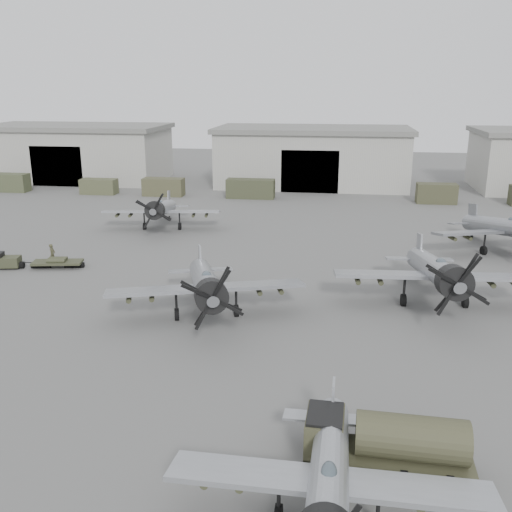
{
  "coord_description": "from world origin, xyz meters",
  "views": [
    {
      "loc": [
        4.02,
        -25.55,
        14.76
      ],
      "look_at": [
        -1.82,
        14.76,
        2.5
      ],
      "focal_mm": 40.0,
      "sensor_mm": 36.0,
      "label": 1
    }
  ],
  "objects_px": {
    "aircraft_far_0": "(161,209)",
    "fuel_tanker": "(386,439)",
    "aircraft_mid_1": "(206,285)",
    "tug_trailer": "(27,262)",
    "aircraft_far_1": "(508,228)",
    "aircraft_mid_2": "(437,272)",
    "ground_crew": "(52,254)",
    "aircraft_near_1": "(329,480)"
  },
  "relations": [
    {
      "from": "aircraft_near_1",
      "to": "fuel_tanker",
      "type": "distance_m",
      "value": 4.18
    },
    {
      "from": "aircraft_far_0",
      "to": "ground_crew",
      "type": "bearing_deg",
      "value": -121.22
    },
    {
      "from": "aircraft_far_0",
      "to": "tug_trailer",
      "type": "relative_size",
      "value": 1.73
    },
    {
      "from": "aircraft_far_0",
      "to": "aircraft_mid_1",
      "type": "bearing_deg",
      "value": -74.28
    },
    {
      "from": "aircraft_mid_1",
      "to": "tug_trailer",
      "type": "height_order",
      "value": "aircraft_mid_1"
    },
    {
      "from": "aircraft_far_0",
      "to": "fuel_tanker",
      "type": "xyz_separation_m",
      "value": [
        20.58,
        -36.86,
        -0.81
      ]
    },
    {
      "from": "tug_trailer",
      "to": "fuel_tanker",
      "type": "bearing_deg",
      "value": -49.44
    },
    {
      "from": "aircraft_near_1",
      "to": "aircraft_far_1",
      "type": "xyz_separation_m",
      "value": [
        15.15,
        36.12,
        0.37
      ]
    },
    {
      "from": "aircraft_mid_2",
      "to": "aircraft_far_0",
      "type": "xyz_separation_m",
      "value": [
        -25.25,
        18.52,
        -0.29
      ]
    },
    {
      "from": "fuel_tanker",
      "to": "tug_trailer",
      "type": "bearing_deg",
      "value": 143.27
    },
    {
      "from": "aircraft_mid_1",
      "to": "tug_trailer",
      "type": "distance_m",
      "value": 19.37
    },
    {
      "from": "aircraft_mid_1",
      "to": "ground_crew",
      "type": "height_order",
      "value": "aircraft_mid_1"
    },
    {
      "from": "aircraft_near_1",
      "to": "aircraft_mid_2",
      "type": "distance_m",
      "value": 22.91
    },
    {
      "from": "aircraft_near_1",
      "to": "aircraft_far_0",
      "type": "distance_m",
      "value": 44.37
    },
    {
      "from": "aircraft_mid_1",
      "to": "aircraft_far_0",
      "type": "xyz_separation_m",
      "value": [
        -10.12,
        22.77,
        -0.12
      ]
    },
    {
      "from": "aircraft_near_1",
      "to": "aircraft_far_1",
      "type": "bearing_deg",
      "value": 68.02
    },
    {
      "from": "aircraft_mid_2",
      "to": "tug_trailer",
      "type": "distance_m",
      "value": 32.82
    },
    {
      "from": "aircraft_mid_2",
      "to": "ground_crew",
      "type": "relative_size",
      "value": 7.68
    },
    {
      "from": "fuel_tanker",
      "to": "aircraft_far_1",
      "type": "bearing_deg",
      "value": 70.5
    },
    {
      "from": "aircraft_mid_1",
      "to": "aircraft_far_1",
      "type": "relative_size",
      "value": 0.98
    },
    {
      "from": "aircraft_mid_2",
      "to": "fuel_tanker",
      "type": "height_order",
      "value": "aircraft_mid_2"
    },
    {
      "from": "aircraft_far_0",
      "to": "tug_trailer",
      "type": "bearing_deg",
      "value": -124.97
    },
    {
      "from": "aircraft_mid_2",
      "to": "fuel_tanker",
      "type": "relative_size",
      "value": 2.12
    },
    {
      "from": "aircraft_far_0",
      "to": "aircraft_far_1",
      "type": "distance_m",
      "value": 33.82
    },
    {
      "from": "aircraft_far_1",
      "to": "tug_trailer",
      "type": "relative_size",
      "value": 1.85
    },
    {
      "from": "aircraft_mid_2",
      "to": "aircraft_far_1",
      "type": "relative_size",
      "value": 1.05
    },
    {
      "from": "aircraft_far_0",
      "to": "fuel_tanker",
      "type": "bearing_deg",
      "value": -69.06
    },
    {
      "from": "aircraft_near_1",
      "to": "fuel_tanker",
      "type": "xyz_separation_m",
      "value": [
        2.18,
        3.51,
        -0.6
      ]
    },
    {
      "from": "ground_crew",
      "to": "aircraft_mid_2",
      "type": "bearing_deg",
      "value": -101.58
    },
    {
      "from": "aircraft_far_0",
      "to": "fuel_tanker",
      "type": "relative_size",
      "value": 1.89
    },
    {
      "from": "aircraft_mid_2",
      "to": "aircraft_far_1",
      "type": "height_order",
      "value": "aircraft_mid_2"
    },
    {
      "from": "aircraft_mid_1",
      "to": "aircraft_mid_2",
      "type": "relative_size",
      "value": 0.93
    },
    {
      "from": "aircraft_mid_1",
      "to": "aircraft_mid_2",
      "type": "height_order",
      "value": "aircraft_mid_2"
    },
    {
      "from": "aircraft_near_1",
      "to": "aircraft_mid_1",
      "type": "distance_m",
      "value": 19.45
    },
    {
      "from": "aircraft_far_1",
      "to": "tug_trailer",
      "type": "xyz_separation_m",
      "value": [
        -40.8,
        -10.14,
        -1.88
      ]
    },
    {
      "from": "aircraft_far_0",
      "to": "aircraft_far_1",
      "type": "xyz_separation_m",
      "value": [
        33.55,
        -4.25,
        0.17
      ]
    },
    {
      "from": "aircraft_mid_2",
      "to": "ground_crew",
      "type": "xyz_separation_m",
      "value": [
        -30.82,
        5.38,
        -1.63
      ]
    },
    {
      "from": "aircraft_far_1",
      "to": "tug_trailer",
      "type": "bearing_deg",
      "value": 176.0
    },
    {
      "from": "aircraft_near_1",
      "to": "aircraft_far_1",
      "type": "height_order",
      "value": "aircraft_far_1"
    },
    {
      "from": "aircraft_mid_2",
      "to": "ground_crew",
      "type": "height_order",
      "value": "aircraft_mid_2"
    },
    {
      "from": "aircraft_mid_2",
      "to": "tug_trailer",
      "type": "xyz_separation_m",
      "value": [
        -32.5,
        4.13,
        -2.0
      ]
    },
    {
      "from": "aircraft_mid_1",
      "to": "ground_crew",
      "type": "distance_m",
      "value": 18.47
    }
  ]
}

